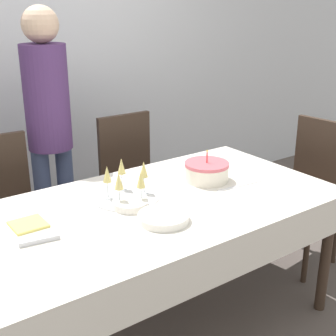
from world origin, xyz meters
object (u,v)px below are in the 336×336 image
at_px(dining_chair_far_right, 133,178).
at_px(dining_chair_right_end, 310,186).
at_px(plate_stack_dessert, 130,204).
at_px(birthday_cake, 207,171).
at_px(person_standing, 48,117).
at_px(plate_stack_main, 163,218).
at_px(champagne_tray, 126,185).
at_px(dining_chair_far_left, 3,211).

bearing_deg(dining_chair_far_right, dining_chair_right_end, -42.66).
xyz_separation_m(dining_chair_far_right, plate_stack_dessert, (-0.51, -0.80, 0.23)).
relative_size(birthday_cake, person_standing, 0.15).
distance_m(birthday_cake, plate_stack_main, 0.57).
height_order(plate_stack_main, plate_stack_dessert, same).
xyz_separation_m(dining_chair_far_right, plate_stack_main, (-0.47, -1.02, 0.23)).
bearing_deg(champagne_tray, plate_stack_main, -89.60).
distance_m(dining_chair_far_left, person_standing, 0.64).
bearing_deg(champagne_tray, birthday_cake, -5.28).
bearing_deg(dining_chair_far_left, champagne_tray, -57.79).
bearing_deg(plate_stack_main, dining_chair_far_left, 113.36).
distance_m(dining_chair_far_left, champagne_tray, 0.87).
distance_m(dining_chair_right_end, person_standing, 1.77).
height_order(dining_chair_right_end, champagne_tray, dining_chair_right_end).
height_order(champagne_tray, plate_stack_dessert, champagne_tray).
xyz_separation_m(champagne_tray, plate_stack_dessert, (-0.04, -0.11, -0.06)).
distance_m(dining_chair_right_end, champagne_tray, 1.39).
distance_m(dining_chair_far_left, plate_stack_dessert, 0.92).
bearing_deg(birthday_cake, plate_stack_dessert, -173.62).
height_order(dining_chair_far_left, person_standing, person_standing).
height_order(dining_chair_far_left, dining_chair_right_end, same).
xyz_separation_m(birthday_cake, person_standing, (-0.55, 0.90, 0.22)).
xyz_separation_m(dining_chair_far_left, person_standing, (0.39, 0.16, 0.48)).
distance_m(dining_chair_right_end, plate_stack_dessert, 1.42).
xyz_separation_m(dining_chair_far_left, plate_stack_dessert, (0.39, -0.80, 0.23)).
height_order(plate_stack_dessert, person_standing, person_standing).
distance_m(dining_chair_far_right, birthday_cake, 0.79).
bearing_deg(birthday_cake, champagne_tray, 174.72).
relative_size(dining_chair_far_left, plate_stack_main, 4.08).
bearing_deg(dining_chair_far_right, plate_stack_main, -114.56).
xyz_separation_m(birthday_cake, plate_stack_main, (-0.50, -0.28, -0.04)).
bearing_deg(plate_stack_dessert, champagne_tray, 68.22).
distance_m(dining_chair_far_right, dining_chair_right_end, 1.21).
height_order(dining_chair_right_end, plate_stack_dessert, dining_chair_right_end).
bearing_deg(birthday_cake, dining_chair_far_right, 92.41).
bearing_deg(dining_chair_right_end, dining_chair_far_left, 155.49).
height_order(plate_stack_main, person_standing, person_standing).
bearing_deg(plate_stack_main, person_standing, 92.48).
height_order(champagne_tray, plate_stack_main, champagne_tray).
bearing_deg(dining_chair_right_end, champagne_tray, 174.83).
bearing_deg(plate_stack_main, champagne_tray, 90.40).
bearing_deg(plate_stack_main, dining_chair_far_right, 65.44).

